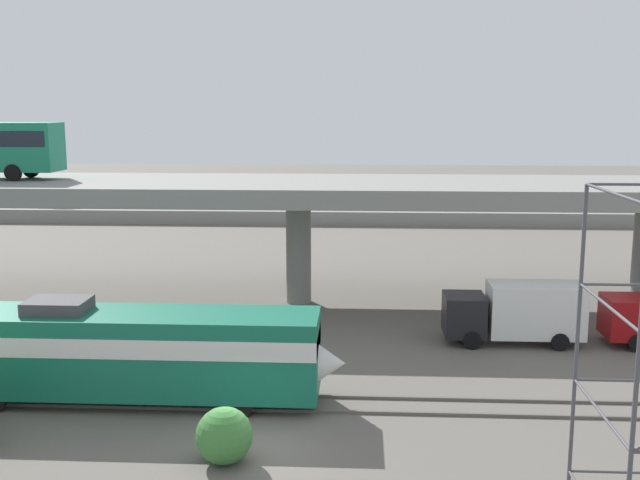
{
  "coord_description": "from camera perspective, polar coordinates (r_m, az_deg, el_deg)",
  "views": [
    {
      "loc": [
        3.71,
        -24.29,
        11.68
      ],
      "look_at": [
        0.99,
        25.42,
        2.87
      ],
      "focal_mm": 42.36,
      "sensor_mm": 36.0,
      "label": 1
    }
  ],
  "objects": [
    {
      "name": "ground_plane",
      "position": [
        27.21,
        -5.2,
        -15.43
      ],
      "size": [
        260.0,
        260.0,
        0.0
      ],
      "primitive_type": "plane",
      "color": "#605B54"
    },
    {
      "name": "rail_strip_near",
      "position": [
        30.11,
        -4.3,
        -12.7
      ],
      "size": [
        110.0,
        0.12,
        0.12
      ],
      "primitive_type": "cube",
      "color": "#59544C",
      "rests_on": "ground_plane"
    },
    {
      "name": "rail_strip_far",
      "position": [
        31.52,
        -3.93,
        -11.63
      ],
      "size": [
        110.0,
        0.12,
        0.12
      ],
      "primitive_type": "cube",
      "color": "#59544C",
      "rests_on": "ground_plane"
    },
    {
      "name": "train_locomotive",
      "position": [
        31.04,
        -13.13,
        -8.04
      ],
      "size": [
        16.5,
        3.04,
        4.18
      ],
      "color": "#14664C",
      "rests_on": "ground_plane"
    },
    {
      "name": "highway_overpass",
      "position": [
        44.74,
        -1.65,
        3.49
      ],
      "size": [
        96.0,
        10.04,
        7.36
      ],
      "color": "gray",
      "rests_on": "ground_plane"
    },
    {
      "name": "service_truck_east",
      "position": [
        38.97,
        14.66,
        -5.24
      ],
      "size": [
        6.8,
        2.46,
        3.04
      ],
      "rotation": [
        0.0,
        0.0,
        3.14
      ],
      "color": "black",
      "rests_on": "ground_plane"
    },
    {
      "name": "pier_parking_lot",
      "position": [
        80.14,
        0.45,
        2.15
      ],
      "size": [
        75.07,
        10.49,
        1.38
      ],
      "primitive_type": "cube",
      "color": "gray",
      "rests_on": "ground_plane"
    },
    {
      "name": "parked_car_0",
      "position": [
        81.99,
        4.0,
        3.34
      ],
      "size": [
        4.06,
        1.89,
        1.5
      ],
      "color": "black",
      "rests_on": "pier_parking_lot"
    },
    {
      "name": "parked_car_1",
      "position": [
        83.41,
        21.55,
        2.77
      ],
      "size": [
        4.25,
        1.98,
        1.5
      ],
      "color": "black",
      "rests_on": "pier_parking_lot"
    },
    {
      "name": "parked_car_2",
      "position": [
        83.47,
        -19.0,
        2.93
      ],
      "size": [
        4.29,
        1.94,
        1.5
      ],
      "rotation": [
        0.0,
        0.0,
        3.14
      ],
      "color": "#B7B7BC",
      "rests_on": "pier_parking_lot"
    },
    {
      "name": "parked_car_3",
      "position": [
        80.94,
        -8.49,
        3.16
      ],
      "size": [
        4.19,
        2.0,
        1.5
      ],
      "rotation": [
        0.0,
        0.0,
        3.14
      ],
      "color": "#515459",
      "rests_on": "pier_parking_lot"
    },
    {
      "name": "parked_car_4",
      "position": [
        84.21,
        -14.8,
        3.21
      ],
      "size": [
        4.42,
        1.97,
        1.5
      ],
      "rotation": [
        0.0,
        0.0,
        3.14
      ],
      "color": "black",
      "rests_on": "pier_parking_lot"
    },
    {
      "name": "parked_car_5",
      "position": [
        82.26,
        -3.0,
        3.37
      ],
      "size": [
        4.62,
        1.94,
        1.5
      ],
      "color": "#9E998C",
      "rests_on": "pier_parking_lot"
    },
    {
      "name": "parked_car_6",
      "position": [
        80.04,
        -3.34,
        3.18
      ],
      "size": [
        4.35,
        1.87,
        1.5
      ],
      "rotation": [
        0.0,
        0.0,
        3.14
      ],
      "color": "navy",
      "rests_on": "pier_parking_lot"
    },
    {
      "name": "harbor_water",
      "position": [
        103.03,
        1.05,
        3.53
      ],
      "size": [
        140.0,
        36.0,
        0.01
      ],
      "primitive_type": "cube",
      "color": "#2D5170",
      "rests_on": "ground_plane"
    },
    {
      "name": "shrub_right",
      "position": [
        25.98,
        -7.25,
        -14.45
      ],
      "size": [
        1.9,
        1.9,
        1.9
      ],
      "primitive_type": "sphere",
      "color": "#3A7936",
      "rests_on": "ground_plane"
    }
  ]
}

